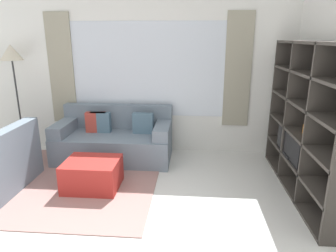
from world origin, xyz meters
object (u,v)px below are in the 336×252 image
couch_main (115,140)px  floor_lamp (12,58)px  ottoman (93,174)px  shelving_unit (312,122)px

couch_main → floor_lamp: (-1.73, 0.19, 1.33)m
couch_main → ottoman: 1.10m
shelving_unit → couch_main: (-2.82, 0.92, -0.64)m
ottoman → floor_lamp: 2.57m
ottoman → floor_lamp: bearing=143.1°
shelving_unit → floor_lamp: size_ratio=1.23×
ottoman → floor_lamp: size_ratio=0.38×
couch_main → ottoman: couch_main is taller
couch_main → shelving_unit: bearing=-18.1°
couch_main → ottoman: size_ratio=2.64×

